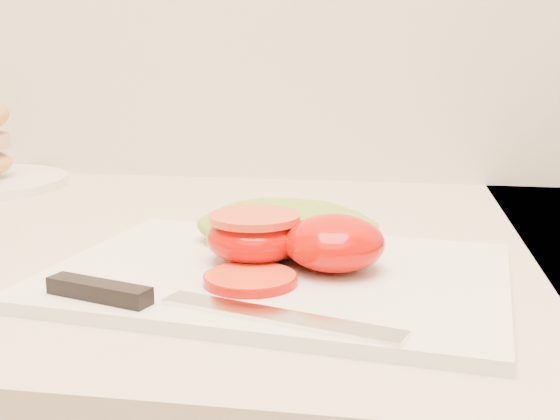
# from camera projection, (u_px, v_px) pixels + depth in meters

# --- Properties ---
(cutting_board) EXTENTS (0.38, 0.29, 0.01)m
(cutting_board) POSITION_uv_depth(u_px,v_px,m) (278.00, 275.00, 0.55)
(cutting_board) COLOR silver
(cutting_board) RESTS_ON counter
(tomato_half_dome) EXTENTS (0.08, 0.08, 0.04)m
(tomato_half_dome) POSITION_uv_depth(u_px,v_px,m) (334.00, 243.00, 0.54)
(tomato_half_dome) COLOR #D40000
(tomato_half_dome) RESTS_ON cutting_board
(tomato_half_cut) EXTENTS (0.08, 0.08, 0.04)m
(tomato_half_cut) POSITION_uv_depth(u_px,v_px,m) (255.00, 236.00, 0.56)
(tomato_half_cut) COLOR #D40000
(tomato_half_cut) RESTS_ON cutting_board
(tomato_slice_0) EXTENTS (0.07, 0.07, 0.01)m
(tomato_slice_0) POSITION_uv_depth(u_px,v_px,m) (251.00, 279.00, 0.51)
(tomato_slice_0) COLOR #E55926
(tomato_slice_0) RESTS_ON cutting_board
(lettuce_leaf_0) EXTENTS (0.17, 0.12, 0.03)m
(lettuce_leaf_0) POSITION_uv_depth(u_px,v_px,m) (286.00, 227.00, 0.62)
(lettuce_leaf_0) COLOR #94C032
(lettuce_leaf_0) RESTS_ON cutting_board
(knife) EXTENTS (0.25, 0.07, 0.01)m
(knife) POSITION_uv_depth(u_px,v_px,m) (166.00, 300.00, 0.47)
(knife) COLOR silver
(knife) RESTS_ON cutting_board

